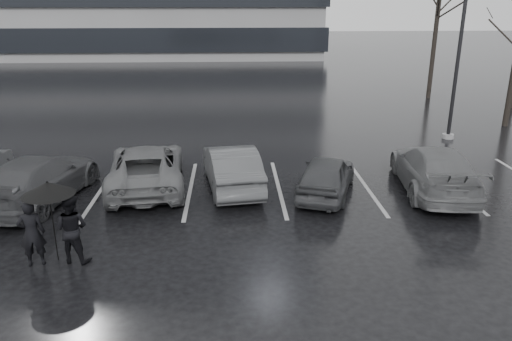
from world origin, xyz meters
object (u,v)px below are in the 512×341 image
object	(u,v)px
car_west_a	(232,167)
car_west_b	(147,167)
pedestrian_right	(71,228)
pedestrian_left	(32,233)
car_west_c	(39,179)
lamp_post	(460,43)
car_east	(434,169)
car_main	(326,175)
tree_north	(436,25)

from	to	relation	value
car_west_a	car_west_b	bearing A→B (deg)	-11.64
pedestrian_right	pedestrian_left	bearing A→B (deg)	21.98
car_west_a	pedestrian_right	distance (m)	5.79
car_west_c	car_west_b	bearing A→B (deg)	-149.98
car_west_b	lamp_post	distance (m)	13.47
pedestrian_left	pedestrian_right	world-z (taller)	pedestrian_right
car_east	car_west_b	bearing A→B (deg)	2.41
car_main	car_east	size ratio (longest dim) A/B	0.74
lamp_post	tree_north	bearing A→B (deg)	73.96
car_west_c	lamp_post	xyz separation A→B (m)	(14.94, 6.21, 3.31)
car_west_c	tree_north	xyz separation A→B (m)	(17.54, 15.25, 3.56)
car_west_b	lamp_post	xyz separation A→B (m)	(11.96, 5.21, 3.32)
car_west_a	tree_north	bearing A→B (deg)	-137.96
car_east	pedestrian_right	size ratio (longest dim) A/B	2.99
tree_north	pedestrian_right	bearing A→B (deg)	-129.31
car_west_a	pedestrian_left	distance (m)	6.44
car_west_b	tree_north	size ratio (longest dim) A/B	0.57
car_west_b	car_east	distance (m)	8.96
pedestrian_left	car_west_b	bearing A→B (deg)	-124.38
pedestrian_right	tree_north	size ratio (longest dim) A/B	0.19
car_west_b	pedestrian_right	xyz separation A→B (m)	(-0.93, -4.68, 0.13)
car_main	car_west_b	world-z (taller)	car_west_b
car_west_a	car_east	bearing A→B (deg)	166.13
car_main	car_west_a	xyz separation A→B (m)	(-2.88, 0.74, 0.08)
pedestrian_right	tree_north	distance (m)	24.70
pedestrian_right	lamp_post	bearing A→B (deg)	-130.11
car_west_b	pedestrian_right	distance (m)	4.77
pedestrian_right	tree_north	bearing A→B (deg)	-116.90
pedestrian_right	tree_north	world-z (taller)	tree_north
car_west_c	car_east	distance (m)	11.91
car_west_b	car_west_c	distance (m)	3.14
car_west_b	car_east	bearing A→B (deg)	168.64
car_east	pedestrian_left	size ratio (longest dim) A/B	3.12
car_main	pedestrian_left	bearing A→B (deg)	47.65
car_west_a	pedestrian_right	xyz separation A→B (m)	(-3.61, -4.53, 0.13)
lamp_post	car_west_a	bearing A→B (deg)	-150.01
car_main	lamp_post	size ratio (longest dim) A/B	0.41
car_west_b	car_main	bearing A→B (deg)	164.28
car_east	lamp_post	distance (m)	7.45
pedestrian_right	car_west_a	bearing A→B (deg)	-116.15
car_main	car_west_a	size ratio (longest dim) A/B	0.86
tree_north	pedestrian_left	bearing A→B (deg)	-130.57
car_main	pedestrian_right	size ratio (longest dim) A/B	2.20
car_east	pedestrian_right	xyz separation A→B (m)	(-9.87, -3.93, 0.11)
pedestrian_left	car_west_c	bearing A→B (deg)	-86.61
car_main	car_west_b	distance (m)	5.63
pedestrian_left	pedestrian_right	size ratio (longest dim) A/B	0.96
car_west_c	car_west_a	bearing A→B (deg)	-160.01
car_west_a	lamp_post	world-z (taller)	lamp_post
pedestrian_right	lamp_post	world-z (taller)	lamp_post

